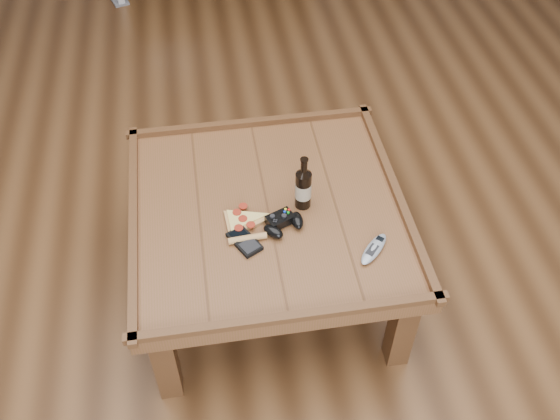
{
  "coord_description": "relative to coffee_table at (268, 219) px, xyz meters",
  "views": [
    {
      "loc": [
        -0.2,
        -1.55,
        2.11
      ],
      "look_at": [
        0.03,
        -0.08,
        0.52
      ],
      "focal_mm": 40.0,
      "sensor_mm": 36.0,
      "label": 1
    }
  ],
  "objects": [
    {
      "name": "coffee_table",
      "position": [
        0.0,
        0.0,
        0.0
      ],
      "size": [
        1.03,
        1.03,
        0.48
      ],
      "color": "brown",
      "rests_on": "ground"
    },
    {
      "name": "remote_control",
      "position": [
        0.33,
        -0.26,
        0.07
      ],
      "size": [
        0.14,
        0.15,
        0.02
      ],
      "rotation": [
        0.0,
        0.0,
        -0.73
      ],
      "color": "#91979E",
      "rests_on": "coffee_table"
    },
    {
      "name": "pizza_slice",
      "position": [
        -0.1,
        -0.07,
        0.07
      ],
      "size": [
        0.16,
        0.25,
        0.03
      ],
      "rotation": [
        0.0,
        0.0,
        0.06
      ],
      "color": "tan",
      "rests_on": "coffee_table"
    },
    {
      "name": "game_controller",
      "position": [
        0.04,
        -0.1,
        0.08
      ],
      "size": [
        0.16,
        0.14,
        0.05
      ],
      "rotation": [
        0.0,
        0.0,
        0.4
      ],
      "color": "black",
      "rests_on": "coffee_table"
    },
    {
      "name": "smartphone",
      "position": [
        -0.1,
        -0.15,
        0.07
      ],
      "size": [
        0.12,
        0.15,
        0.02
      ],
      "rotation": [
        0.0,
        0.0,
        0.5
      ],
      "color": "black",
      "rests_on": "coffee_table"
    },
    {
      "name": "beer_bottle",
      "position": [
        0.13,
        -0.0,
        0.15
      ],
      "size": [
        0.06,
        0.06,
        0.23
      ],
      "color": "black",
      "rests_on": "coffee_table"
    },
    {
      "name": "ground",
      "position": [
        0.0,
        0.0,
        -0.39
      ],
      "size": [
        6.0,
        6.0,
        0.0
      ],
      "primitive_type": "plane",
      "color": "#422613",
      "rests_on": "ground"
    }
  ]
}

